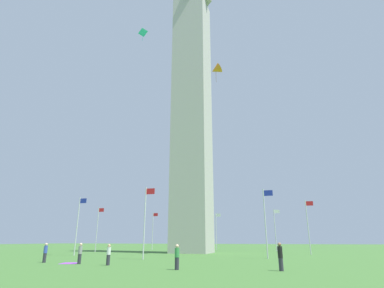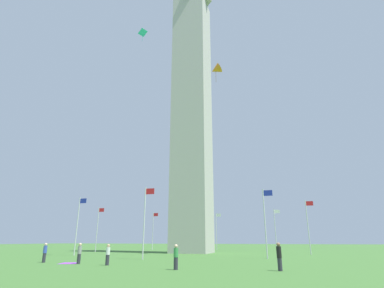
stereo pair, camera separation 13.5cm
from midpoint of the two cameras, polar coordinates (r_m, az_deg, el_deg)
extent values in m
plane|color=#3D6B2D|center=(50.91, -0.08, -19.65)|extent=(260.00, 260.00, 0.00)
cube|color=#B7B2A8|center=(55.39, -0.07, 5.79)|extent=(5.95, 5.95, 47.62)
cylinder|color=silver|center=(48.73, 20.72, -14.22)|extent=(0.14, 0.14, 7.55)
cube|color=red|center=(49.01, 20.95, -10.29)|extent=(1.00, 0.03, 0.64)
cylinder|color=silver|center=(61.12, 15.17, -15.17)|extent=(0.14, 0.14, 7.55)
cube|color=white|center=(61.29, 15.44, -12.03)|extent=(1.00, 0.03, 0.64)
cylinder|color=silver|center=(67.87, 4.45, -15.88)|extent=(0.14, 0.14, 7.55)
cube|color=white|center=(67.93, 4.85, -13.06)|extent=(1.00, 0.03, 0.64)
cylinder|color=silver|center=(66.92, -7.41, -15.76)|extent=(0.14, 0.14, 7.55)
cube|color=red|center=(66.87, -6.85, -12.93)|extent=(1.00, 0.03, 0.64)
cylinder|color=silver|center=(58.52, -17.34, -14.92)|extent=(0.14, 0.14, 7.55)
cube|color=red|center=(58.42, -16.58, -11.70)|extent=(1.00, 0.03, 0.64)
cylinder|color=silver|center=(45.43, -20.69, -14.07)|extent=(0.14, 0.14, 7.55)
cube|color=#1E2D99|center=(45.36, -19.67, -9.93)|extent=(1.00, 0.03, 0.64)
cylinder|color=silver|center=(34.54, -8.94, -14.20)|extent=(0.14, 0.14, 7.55)
cube|color=red|center=(34.64, -7.85, -8.72)|extent=(1.00, 0.03, 0.64)
cylinder|color=silver|center=(36.35, 13.40, -14.10)|extent=(0.14, 0.14, 7.55)
cube|color=#1E2D99|center=(36.64, 13.89, -8.85)|extent=(1.00, 0.03, 0.64)
cylinder|color=#2D2D38|center=(32.33, -25.89, -18.54)|extent=(0.29, 0.29, 0.80)
cylinder|color=#3851B2|center=(32.31, -25.71, -17.27)|extent=(0.32, 0.32, 0.64)
sphere|color=beige|center=(32.30, -25.60, -16.50)|extent=(0.24, 0.24, 0.24)
cylinder|color=#2D2D38|center=(22.40, -3.02, -21.35)|extent=(0.29, 0.29, 0.80)
cylinder|color=#388C47|center=(22.36, -2.99, -19.55)|extent=(0.32, 0.32, 0.61)
sphere|color=beige|center=(22.35, -2.97, -18.46)|extent=(0.24, 0.24, 0.24)
cylinder|color=#2D2D38|center=(29.33, -20.37, -19.44)|extent=(0.29, 0.29, 0.80)
cylinder|color=gray|center=(29.30, -20.21, -18.02)|extent=(0.32, 0.32, 0.65)
sphere|color=beige|center=(29.29, -20.11, -17.16)|extent=(0.24, 0.24, 0.24)
cylinder|color=#2D2D38|center=(22.30, 16.07, -20.76)|extent=(0.29, 0.29, 0.80)
cylinder|color=black|center=(22.26, 15.89, -18.79)|extent=(0.32, 0.32, 0.73)
sphere|color=#936B4C|center=(22.25, 15.78, -17.54)|extent=(0.24, 0.24, 0.24)
cylinder|color=#2D2D38|center=(27.15, -15.50, -20.10)|extent=(0.29, 0.29, 0.80)
cylinder|color=white|center=(27.12, -15.38, -18.66)|extent=(0.32, 0.32, 0.58)
sphere|color=tan|center=(27.11, -15.31, -17.80)|extent=(0.24, 0.24, 0.24)
cube|color=#33C6D1|center=(47.94, -9.20, 19.84)|extent=(1.31, 1.36, 0.51)
cylinder|color=teal|center=(47.44, -9.25, 19.03)|extent=(0.04, 0.04, 1.26)
cone|color=orange|center=(50.01, 4.38, 13.64)|extent=(2.24, 1.92, 2.04)
cylinder|color=#A75C15|center=(49.38, 4.42, 12.39)|extent=(0.04, 0.04, 1.87)
cube|color=purple|center=(30.51, -21.96, -19.90)|extent=(1.92, 2.17, 0.01)
camera|label=1|loc=(0.07, -90.07, 0.02)|focal=28.64mm
camera|label=2|loc=(0.07, 89.93, -0.02)|focal=28.64mm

